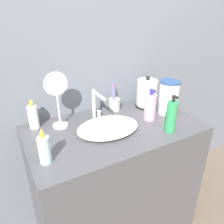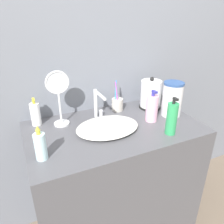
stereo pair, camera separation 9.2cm
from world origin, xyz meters
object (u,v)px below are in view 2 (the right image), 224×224
(electric_kettle, at_px, (151,95))
(hand_cream_bottle, at_px, (36,114))
(lotion_bottle, at_px, (172,119))
(mouthwash_bottle, at_px, (40,146))
(toothbrush_cup, at_px, (117,104))
(shampoo_bottle, at_px, (152,108))
(vanity_mirror, at_px, (59,94))
(faucet, at_px, (98,102))
(water_pitcher, at_px, (172,99))

(electric_kettle, bearing_deg, hand_cream_bottle, 174.73)
(lotion_bottle, distance_m, mouthwash_bottle, 0.70)
(toothbrush_cup, bearing_deg, shampoo_bottle, -61.14)
(lotion_bottle, relative_size, hand_cream_bottle, 1.26)
(mouthwash_bottle, distance_m, vanity_mirror, 0.36)
(faucet, height_order, vanity_mirror, vanity_mirror)
(electric_kettle, bearing_deg, toothbrush_cup, 166.62)
(lotion_bottle, relative_size, mouthwash_bottle, 1.24)
(toothbrush_cup, height_order, hand_cream_bottle, toothbrush_cup)
(faucet, relative_size, toothbrush_cup, 0.90)
(faucet, height_order, mouthwash_bottle, faucet)
(lotion_bottle, bearing_deg, toothbrush_cup, 108.31)
(faucet, height_order, electric_kettle, electric_kettle)
(lotion_bottle, bearing_deg, hand_cream_bottle, 147.82)
(electric_kettle, xyz_separation_m, lotion_bottle, (-0.10, -0.35, 0.00))
(shampoo_bottle, height_order, hand_cream_bottle, shampoo_bottle)
(toothbrush_cup, height_order, shampoo_bottle, toothbrush_cup)
(faucet, height_order, hand_cream_bottle, faucet)
(hand_cream_bottle, bearing_deg, vanity_mirror, -22.87)
(water_pitcher, bearing_deg, mouthwash_bottle, -171.40)
(faucet, distance_m, shampoo_bottle, 0.34)
(toothbrush_cup, xyz_separation_m, lotion_bottle, (0.13, -0.41, 0.05))
(toothbrush_cup, distance_m, water_pitcher, 0.37)
(electric_kettle, xyz_separation_m, mouthwash_bottle, (-0.79, -0.29, -0.02))
(hand_cream_bottle, xyz_separation_m, water_pitcher, (0.82, -0.23, 0.04))
(lotion_bottle, distance_m, water_pitcher, 0.25)
(lotion_bottle, bearing_deg, water_pitcher, 51.23)
(shampoo_bottle, bearing_deg, hand_cream_bottle, 159.76)
(mouthwash_bottle, height_order, vanity_mirror, vanity_mirror)
(water_pitcher, bearing_deg, hand_cream_bottle, 164.46)
(hand_cream_bottle, distance_m, vanity_mirror, 0.19)
(mouthwash_bottle, bearing_deg, lotion_bottle, -5.29)
(lotion_bottle, distance_m, hand_cream_bottle, 0.79)
(faucet, height_order, water_pitcher, water_pitcher)
(electric_kettle, distance_m, lotion_bottle, 0.36)
(shampoo_bottle, distance_m, mouthwash_bottle, 0.69)
(vanity_mirror, bearing_deg, hand_cream_bottle, 157.13)
(toothbrush_cup, height_order, lotion_bottle, lotion_bottle)
(faucet, height_order, lotion_bottle, lotion_bottle)
(hand_cream_bottle, bearing_deg, mouthwash_bottle, -93.65)
(electric_kettle, relative_size, hand_cream_bottle, 1.29)
(faucet, relative_size, electric_kettle, 0.84)
(electric_kettle, xyz_separation_m, toothbrush_cup, (-0.23, 0.06, -0.05))
(lotion_bottle, height_order, water_pitcher, water_pitcher)
(toothbrush_cup, distance_m, hand_cream_bottle, 0.54)
(electric_kettle, bearing_deg, water_pitcher, -70.20)
(electric_kettle, xyz_separation_m, vanity_mirror, (-0.63, 0.01, 0.10))
(hand_cream_bottle, bearing_deg, faucet, -11.47)
(faucet, relative_size, water_pitcher, 0.84)
(vanity_mirror, relative_size, water_pitcher, 1.48)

